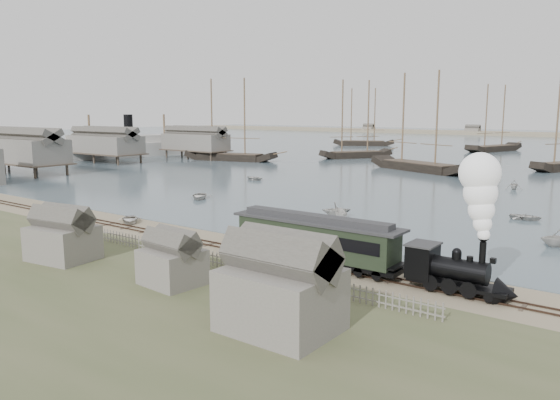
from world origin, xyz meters
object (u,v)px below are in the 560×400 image
Objects in this scene: passenger_coach at (315,238)px; steamship at (129,136)px; locomotive at (472,234)px; beached_dinghy at (130,219)px.

steamship is (-96.44, 57.25, 3.39)m from passenger_coach.
passenger_coach is (-12.14, 0.00, -1.99)m from locomotive.
locomotive is 0.63× the size of passenger_coach.
locomotive is at bearing -54.24° from beached_dinghy.
locomotive is 12.31m from passenger_coach.
passenger_coach is at bearing -55.58° from beached_dinghy.
locomotive reaches higher than passenger_coach.
passenger_coach is 25.50m from beached_dinghy.
passenger_coach reaches higher than beached_dinghy.
passenger_coach is 112.20m from steamship.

